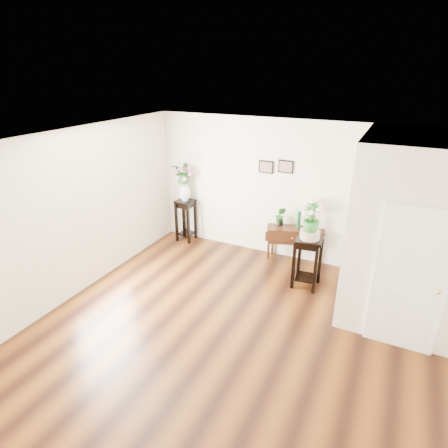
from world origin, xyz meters
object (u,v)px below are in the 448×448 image
Objects in this scene: table_lamp at (314,214)px; console_table at (294,245)px; plant_stand_b at (307,262)px; plant_stand_a at (186,220)px.

console_table is at bearing 180.00° from table_lamp.
plant_stand_b is at bearing -81.47° from table_lamp.
table_lamp reaches higher than console_table.
plant_stand_b is at bearing -14.21° from plant_stand_a.
table_lamp reaches higher than plant_stand_a.
table_lamp is (0.33, 0.00, 0.72)m from console_table.
plant_stand_a is at bearing -179.15° from table_lamp.
plant_stand_b is at bearing -78.84° from console_table.
plant_stand_b is (2.95, -0.75, -0.01)m from plant_stand_a.
table_lamp is 0.70× the size of plant_stand_b.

